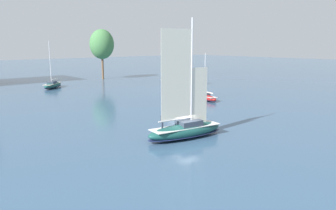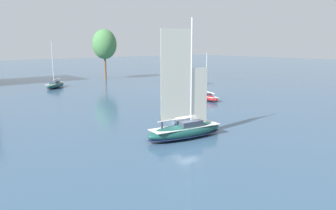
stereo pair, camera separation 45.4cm
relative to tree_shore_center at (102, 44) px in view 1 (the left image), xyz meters
name	(u,v)px [view 1 (the left image)]	position (x,y,z in m)	size (l,w,h in m)	color
ground_plane	(185,138)	(-23.93, -60.48, -10.16)	(400.00, 400.00, 0.00)	#385675
tree_shore_center	(102,44)	(0.00, 0.00, 0.00)	(7.05, 7.05, 14.51)	brown
sailboat_main	(186,129)	(-23.92, -60.48, -9.11)	(9.83, 4.02, 13.11)	#194C47
sailboat_moored_near_marina	(206,97)	(-4.08, -45.17, -9.57)	(3.23, 6.55, 8.69)	maroon
sailboat_moored_mid_channel	(177,84)	(4.11, -28.16, -9.33)	(4.08, 7.45, 9.87)	maroon
sailboat_moored_outer_mooring	(53,85)	(-19.04, -9.87, -9.42)	(7.23, 7.15, 10.92)	#194C47
channel_buoy	(188,104)	(-11.55, -48.14, -9.49)	(0.93, 0.93, 1.71)	green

